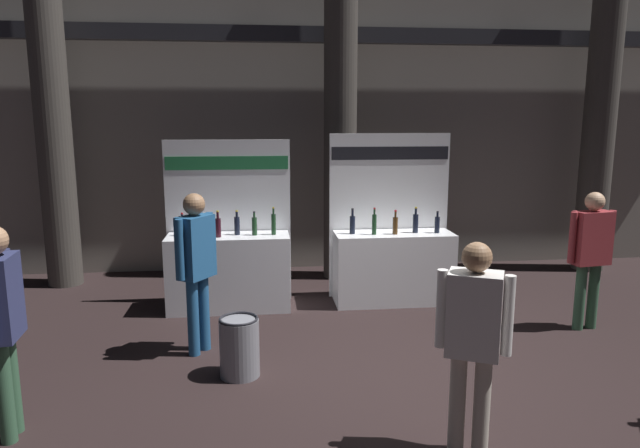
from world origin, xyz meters
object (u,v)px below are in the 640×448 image
(trash_bin, at_px, (239,347))
(visitor_8, at_px, (473,330))
(visitor_2, at_px, (591,248))
(exhibitor_booth_1, at_px, (393,260))
(exhibitor_booth_0, at_px, (229,265))
(visitor_3, at_px, (196,259))
(visitor_0, at_px, (0,313))

(trash_bin, xyz_separation_m, visitor_8, (1.77, -1.53, 0.69))
(visitor_2, bearing_deg, exhibitor_booth_1, 139.28)
(visitor_2, relative_size, visitor_8, 1.01)
(exhibitor_booth_0, height_order, visitor_3, exhibitor_booth_0)
(exhibitor_booth_1, xyz_separation_m, visitor_0, (-3.83, -3.08, 0.45))
(visitor_3, bearing_deg, visitor_0, -6.58)
(visitor_0, bearing_deg, exhibitor_booth_1, 124.27)
(exhibitor_booth_0, height_order, exhibitor_booth_1, exhibitor_booth_1)
(visitor_0, xyz_separation_m, visitor_8, (3.56, -0.61, -0.05))
(exhibitor_booth_0, bearing_deg, visitor_8, -61.65)
(exhibitor_booth_0, relative_size, visitor_2, 1.34)
(visitor_2, relative_size, visitor_3, 0.95)
(visitor_2, bearing_deg, trash_bin, -177.02)
(exhibitor_booth_1, relative_size, visitor_3, 1.32)
(visitor_3, xyz_separation_m, visitor_8, (2.22, -2.16, -0.06))
(visitor_0, distance_m, visitor_2, 6.18)
(visitor_3, bearing_deg, visitor_2, 126.72)
(visitor_2, distance_m, visitor_8, 3.36)
(exhibitor_booth_1, distance_m, visitor_8, 3.72)
(visitor_2, xyz_separation_m, visitor_3, (-4.59, -0.22, 0.05))
(exhibitor_booth_0, distance_m, visitor_8, 4.15)
(exhibitor_booth_1, relative_size, visitor_0, 1.34)
(visitor_0, bearing_deg, exhibitor_booth_0, 147.80)
(trash_bin, bearing_deg, visitor_3, 125.67)
(trash_bin, xyz_separation_m, visitor_2, (4.13, 0.85, 0.70))
(trash_bin, distance_m, visitor_3, 1.08)
(exhibitor_booth_1, bearing_deg, exhibitor_booth_0, -178.81)
(visitor_2, bearing_deg, exhibitor_booth_0, 155.10)
(exhibitor_booth_1, xyz_separation_m, visitor_3, (-2.50, -1.52, 0.46))
(exhibitor_booth_0, bearing_deg, visitor_3, -100.02)
(visitor_2, distance_m, visitor_3, 4.59)
(exhibitor_booth_0, distance_m, visitor_0, 3.45)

